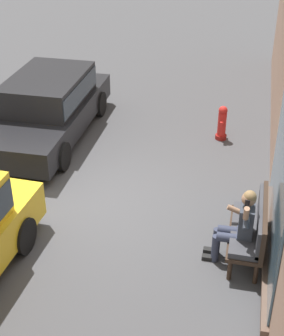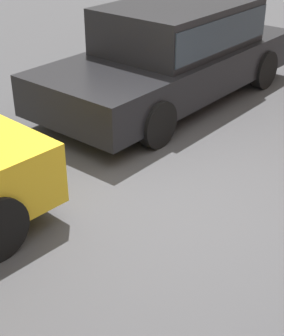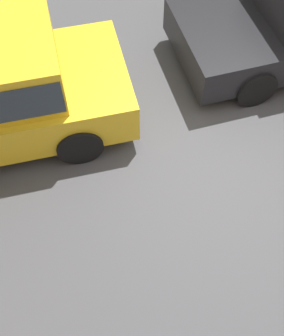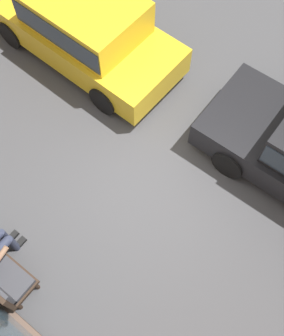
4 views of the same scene
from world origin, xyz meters
name	(u,v)px [view 1 (image 1 of 4)]	position (x,y,z in m)	size (l,w,h in m)	color
ground_plane	(95,201)	(0.00, 0.00, 0.00)	(60.00, 60.00, 0.00)	#424244
bench	(253,227)	(0.94, 2.90, 0.55)	(1.46, 0.55, 0.98)	#332319
person_on_phone	(239,225)	(1.12, 2.68, 0.69)	(0.73, 0.74, 1.32)	#2D3347
parked_car_near	(48,104)	(-2.42, -1.83, 0.77)	(4.44, 1.86, 1.41)	black
fire_hydrant	(222,123)	(-3.07, 2.08, 0.39)	(0.38, 0.26, 0.81)	maroon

